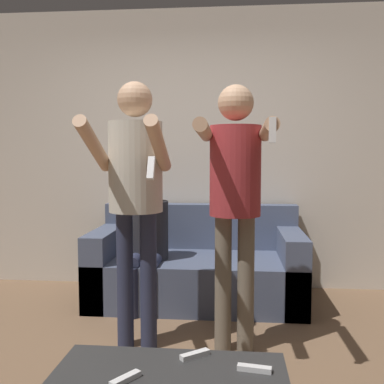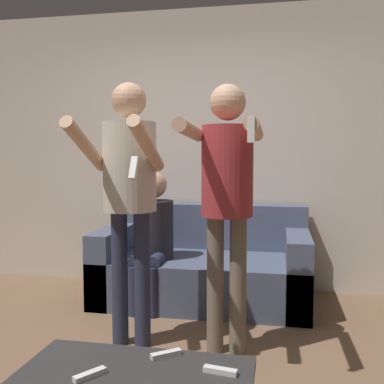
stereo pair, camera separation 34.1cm
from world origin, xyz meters
TOP-DOWN VIEW (x-y plane):
  - ground_plane at (0.00, 0.00)m, footprint 14.00×14.00m
  - wall_back at (0.00, 1.93)m, footprint 6.40×0.06m
  - couch at (0.10, 1.44)m, footprint 1.83×0.93m
  - person_standing_left at (-0.22, 0.40)m, footprint 0.47×0.72m
  - person_standing_right at (0.43, 0.39)m, footprint 0.45×0.76m
  - person_seated at (-0.30, 1.22)m, footprint 0.34×0.54m
  - remote_near at (-0.03, -0.71)m, footprint 0.12×0.14m
  - remote_mid at (0.52, -0.56)m, footprint 0.15×0.06m
  - remote_far at (0.24, -0.45)m, footprint 0.14×0.12m

SIDE VIEW (x-z plane):
  - ground_plane at x=0.00m, z-range 0.00..0.00m
  - couch at x=0.10m, z-range -0.14..0.69m
  - remote_near at x=-0.03m, z-range 0.34..0.37m
  - remote_mid at x=0.52m, z-range 0.34..0.37m
  - remote_far at x=0.24m, z-range 0.34..0.37m
  - person_seated at x=-0.30m, z-range 0.06..1.21m
  - person_standing_right at x=0.43m, z-range 0.23..1.97m
  - person_standing_left at x=-0.22m, z-range 0.24..2.01m
  - wall_back at x=0.00m, z-range 0.00..2.70m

